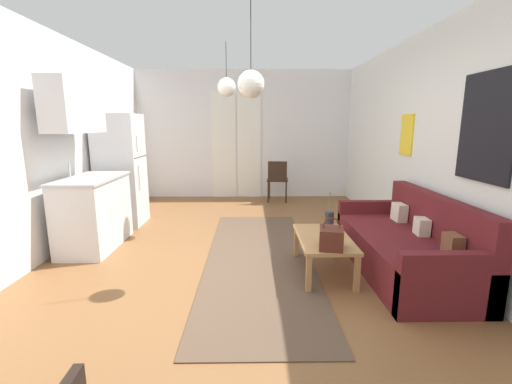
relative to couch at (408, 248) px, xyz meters
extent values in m
cube|color=brown|center=(-1.85, 0.04, -0.31)|extent=(5.10, 8.36, 0.10)
cube|color=silver|center=(-1.85, 3.97, 1.08)|extent=(4.70, 0.10, 2.69)
cube|color=white|center=(-2.27, 3.91, 0.83)|extent=(0.51, 0.02, 2.18)
cube|color=white|center=(-1.73, 3.91, 0.83)|extent=(0.51, 0.02, 2.18)
cube|color=white|center=(-2.00, 3.91, 1.95)|extent=(1.12, 0.03, 0.06)
cube|color=silver|center=(0.46, 0.04, 1.08)|extent=(0.10, 7.96, 2.69)
cube|color=black|center=(0.39, -0.41, 1.28)|extent=(0.02, 0.72, 0.97)
cube|color=yellow|center=(0.39, 1.13, 1.17)|extent=(0.02, 0.34, 0.54)
cube|color=white|center=(-4.15, 0.04, 1.08)|extent=(0.10, 7.96, 2.69)
cube|color=blue|center=(-4.09, 0.71, 1.39)|extent=(0.02, 0.32, 0.40)
cube|color=brown|center=(-1.60, 0.37, -0.26)|extent=(1.22, 3.62, 0.01)
cube|color=#5B191E|center=(-0.09, 0.00, -0.06)|extent=(0.87, 1.97, 0.40)
cube|color=#5B191E|center=(0.27, 0.00, 0.15)|extent=(0.15, 1.97, 0.83)
cube|color=#5B191E|center=(-0.09, -0.93, 0.02)|extent=(0.87, 0.11, 0.57)
cube|color=#5B191E|center=(-0.09, 0.93, 0.02)|extent=(0.87, 0.11, 0.57)
cube|color=brown|center=(0.13, -0.56, 0.24)|extent=(0.13, 0.20, 0.20)
cube|color=beige|center=(0.13, 0.02, 0.23)|extent=(0.14, 0.19, 0.19)
cube|color=beige|center=(0.12, 0.56, 0.25)|extent=(0.13, 0.22, 0.22)
cube|color=#B27F4C|center=(-0.92, -0.02, 0.12)|extent=(0.54, 0.97, 0.04)
cube|color=#B27F4C|center=(-1.15, -0.46, -0.08)|extent=(0.05, 0.05, 0.36)
cube|color=#B27F4C|center=(-0.69, -0.46, -0.08)|extent=(0.05, 0.05, 0.36)
cube|color=#B27F4C|center=(-1.15, 0.42, -0.08)|extent=(0.05, 0.05, 0.36)
cube|color=#B27F4C|center=(-0.69, 0.42, -0.08)|extent=(0.05, 0.05, 0.36)
cylinder|color=#2D2D33|center=(-0.81, 0.24, 0.24)|extent=(0.10, 0.10, 0.21)
cylinder|color=#477F42|center=(-0.81, 0.24, 0.45)|extent=(0.01, 0.01, 0.22)
cube|color=#512319|center=(-0.93, -0.36, 0.23)|extent=(0.27, 0.30, 0.20)
torus|color=#512319|center=(-0.93, -0.36, 0.35)|extent=(0.17, 0.01, 0.17)
cube|color=white|center=(-3.74, 1.88, 0.60)|extent=(0.63, 0.62, 1.73)
cube|color=#4C4C51|center=(-3.42, 1.88, 0.81)|extent=(0.01, 0.60, 0.01)
cylinder|color=#B7BABF|center=(-3.40, 1.70, 1.02)|extent=(0.02, 0.02, 0.24)
cylinder|color=#B7BABF|center=(-3.40, 1.70, 0.50)|extent=(0.02, 0.02, 0.38)
cube|color=silver|center=(-3.71, 0.81, 0.18)|extent=(0.56, 1.11, 0.88)
cube|color=#B7BABF|center=(-3.71, 0.81, 0.64)|extent=(0.59, 1.14, 0.03)
cube|color=#999BA0|center=(-3.71, 0.74, 0.59)|extent=(0.36, 0.40, 0.10)
cylinder|color=#B7BABF|center=(-3.93, 0.74, 0.75)|extent=(0.02, 0.02, 0.20)
cube|color=silver|center=(-3.83, 0.81, 1.52)|extent=(0.32, 1.00, 0.63)
cylinder|color=black|center=(-0.95, 3.60, -0.04)|extent=(0.03, 0.03, 0.44)
cylinder|color=black|center=(-1.31, 3.64, -0.04)|extent=(0.03, 0.03, 0.44)
cylinder|color=black|center=(-0.99, 3.26, -0.04)|extent=(0.03, 0.03, 0.44)
cylinder|color=black|center=(-1.34, 3.30, -0.04)|extent=(0.03, 0.03, 0.44)
cube|color=black|center=(-1.15, 3.45, 0.19)|extent=(0.46, 0.44, 0.04)
cube|color=black|center=(-1.17, 3.27, 0.39)|extent=(0.38, 0.07, 0.39)
cylinder|color=black|center=(-1.69, -0.10, 2.12)|extent=(0.01, 0.01, 0.62)
sphere|color=white|center=(-1.69, -0.10, 1.68)|extent=(0.26, 0.26, 0.26)
cylinder|color=black|center=(-2.03, 1.53, 2.19)|extent=(0.01, 0.01, 0.48)
sphere|color=white|center=(-2.03, 1.53, 1.82)|extent=(0.26, 0.26, 0.26)
camera|label=1|loc=(-1.70, -3.45, 1.31)|focal=23.90mm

